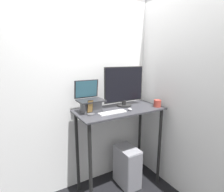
% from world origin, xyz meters
% --- Properties ---
extents(wall_back, '(6.00, 0.05, 2.60)m').
position_xyz_m(wall_back, '(0.00, 0.61, 1.30)').
color(wall_back, silver).
rests_on(wall_back, ground_plane).
extents(wall_side_right, '(0.05, 6.00, 2.60)m').
position_xyz_m(wall_side_right, '(0.64, 0.00, 1.30)').
color(wall_side_right, silver).
rests_on(wall_side_right, ground_plane).
extents(desk, '(1.12, 0.53, 1.10)m').
position_xyz_m(desk, '(0.00, 0.26, 0.89)').
color(desk, '#333338').
rests_on(desk, ground_plane).
extents(laptop, '(0.30, 0.27, 0.37)m').
position_xyz_m(laptop, '(-0.36, 0.35, 1.21)').
color(laptop, '#4C4C51').
rests_on(laptop, desk).
extents(monitor, '(0.59, 0.20, 0.52)m').
position_xyz_m(monitor, '(0.13, 0.37, 1.35)').
color(monitor, black).
rests_on(monitor, desk).
extents(keyboard, '(0.33, 0.10, 0.02)m').
position_xyz_m(keyboard, '(-0.17, 0.17, 1.11)').
color(keyboard, white).
rests_on(keyboard, desk).
extents(mouse, '(0.04, 0.07, 0.03)m').
position_xyz_m(mouse, '(0.07, 0.14, 1.12)').
color(mouse, '#99999E').
rests_on(mouse, desk).
extents(cell_phone, '(0.09, 0.09, 0.17)m').
position_xyz_m(cell_phone, '(-0.41, 0.23, 1.15)').
color(cell_phone, '#4C4C51').
rests_on(cell_phone, desk).
extents(computer_tower, '(0.23, 0.38, 0.55)m').
position_xyz_m(computer_tower, '(0.11, 0.24, 0.27)').
color(computer_tower, gray).
rests_on(computer_tower, ground_plane).
extents(mug, '(0.09, 0.09, 0.09)m').
position_xyz_m(mug, '(0.48, 0.11, 1.15)').
color(mug, '#9E382D').
rests_on(mug, desk).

